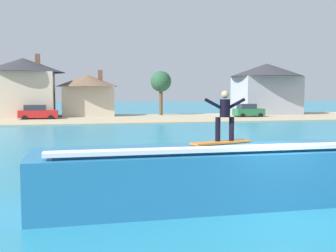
# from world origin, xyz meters

# --- Properties ---
(ground_plane) EXTENTS (260.00, 260.00, 0.00)m
(ground_plane) POSITION_xyz_m (0.00, 0.00, 0.00)
(ground_plane) COLOR teal
(wave_crest) EXTENTS (10.23, 2.96, 1.90)m
(wave_crest) POSITION_xyz_m (-2.00, 1.36, 0.89)
(wave_crest) COLOR teal
(wave_crest) RESTS_ON ground_plane
(surfboard) EXTENTS (2.12, 1.07, 0.06)m
(surfboard) POSITION_xyz_m (-1.29, 1.26, 1.93)
(surfboard) COLOR orange
(surfboard) RESTS_ON wave_crest
(surfer) EXTENTS (1.34, 0.32, 1.58)m
(surfer) POSITION_xyz_m (-1.15, 1.31, 2.84)
(surfer) COLOR black
(surfer) RESTS_ON surfboard
(shoreline_bank) EXTENTS (120.00, 16.28, 0.16)m
(shoreline_bank) POSITION_xyz_m (0.00, 41.35, 0.08)
(shoreline_bank) COLOR tan
(shoreline_bank) RESTS_ON ground_plane
(car_near_shore) EXTENTS (4.59, 2.05, 1.86)m
(car_near_shore) POSITION_xyz_m (-9.79, 42.08, 0.95)
(car_near_shore) COLOR red
(car_near_shore) RESTS_ON ground_plane
(car_far_shore) EXTENTS (3.82, 2.30, 1.86)m
(car_far_shore) POSITION_xyz_m (16.87, 40.80, 0.95)
(car_far_shore) COLOR #23663D
(car_far_shore) RESTS_ON ground_plane
(house_with_chimney) EXTENTS (10.78, 10.78, 8.29)m
(house_with_chimney) POSITION_xyz_m (-11.86, 47.52, 4.36)
(house_with_chimney) COLOR beige
(house_with_chimney) RESTS_ON ground_plane
(house_gabled_white) EXTENTS (10.76, 10.76, 7.55)m
(house_gabled_white) POSITION_xyz_m (22.35, 46.85, 4.36)
(house_gabled_white) COLOR #9EA3AD
(house_gabled_white) RESTS_ON ground_plane
(house_small_cottage) EXTENTS (8.36, 8.36, 6.33)m
(house_small_cottage) POSITION_xyz_m (-3.63, 47.53, 3.31)
(house_small_cottage) COLOR beige
(house_small_cottage) RESTS_ON ground_plane
(tree_tall_bare) EXTENTS (2.89, 2.89, 6.32)m
(tree_tall_bare) POSITION_xyz_m (6.47, 47.04, 4.76)
(tree_tall_bare) COLOR brown
(tree_tall_bare) RESTS_ON ground_plane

